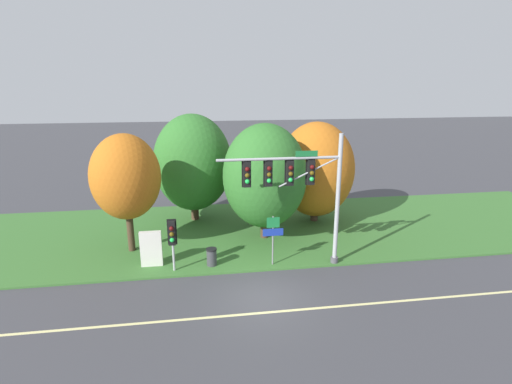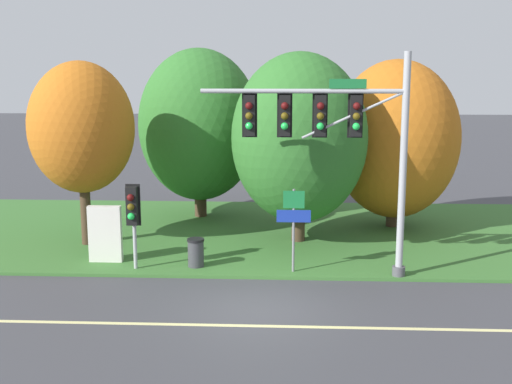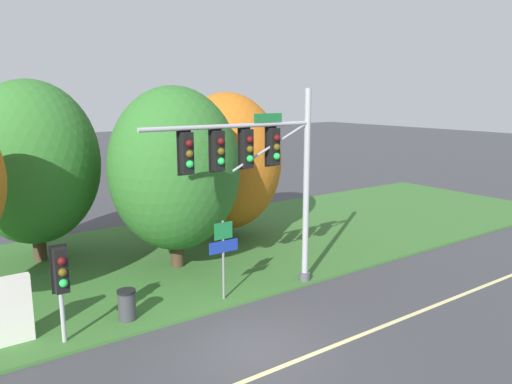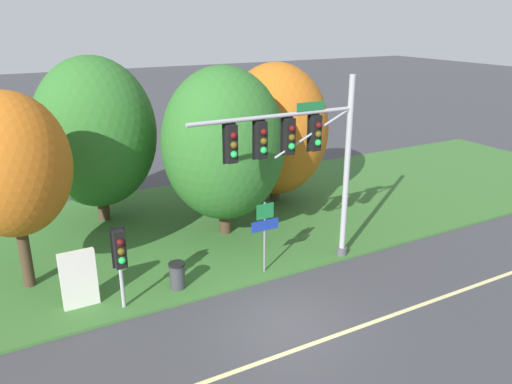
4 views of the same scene
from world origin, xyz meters
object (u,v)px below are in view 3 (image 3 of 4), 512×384
object	(u,v)px
tree_left_of_mast	(32,163)
tree_behind_signpost	(175,169)
route_sign_post	(223,248)
info_kiosk	(10,311)
pedestrian_signal_near_kerb	(61,275)
trash_bin	(127,305)
tree_mid_verge	(227,162)
traffic_signal_mast	(259,164)

from	to	relation	value
tree_left_of_mast	tree_behind_signpost	xyz separation A→B (m)	(4.21, -3.97, -0.13)
route_sign_post	info_kiosk	bearing A→B (deg)	172.73
pedestrian_signal_near_kerb	trash_bin	xyz separation A→B (m)	(1.92, 0.48, -1.50)
route_sign_post	tree_mid_verge	size ratio (longest dim) A/B	0.39
tree_mid_verge	trash_bin	bearing A→B (deg)	-140.99
pedestrian_signal_near_kerb	tree_mid_verge	distance (m)	11.33
tree_behind_signpost	tree_mid_verge	distance (m)	4.65
tree_mid_verge	trash_bin	size ratio (longest dim) A/B	7.27
pedestrian_signal_near_kerb	traffic_signal_mast	bearing A→B (deg)	-1.69
pedestrian_signal_near_kerb	tree_left_of_mast	xyz separation A→B (m)	(1.09, 7.86, 2.02)
route_sign_post	info_kiosk	distance (m)	6.35
tree_behind_signpost	tree_mid_verge	bearing A→B (deg)	32.52
tree_behind_signpost	trash_bin	size ratio (longest dim) A/B	7.51
tree_left_of_mast	tree_mid_verge	world-z (taller)	tree_left_of_mast
tree_left_of_mast	trash_bin	size ratio (longest dim) A/B	7.80
tree_left_of_mast	trash_bin	bearing A→B (deg)	-83.61
route_sign_post	tree_left_of_mast	xyz separation A→B (m)	(-3.99, 7.79, 2.24)
tree_left_of_mast	tree_behind_signpost	distance (m)	5.79
route_sign_post	tree_left_of_mast	bearing A→B (deg)	117.16
tree_mid_verge	trash_bin	world-z (taller)	tree_mid_verge
traffic_signal_mast	tree_left_of_mast	xyz separation A→B (m)	(-5.21, 8.05, -0.45)
route_sign_post	pedestrian_signal_near_kerb	bearing A→B (deg)	-179.13
route_sign_post	info_kiosk	size ratio (longest dim) A/B	1.40
tree_left_of_mast	info_kiosk	world-z (taller)	tree_left_of_mast
pedestrian_signal_near_kerb	info_kiosk	world-z (taller)	pedestrian_signal_near_kerb
traffic_signal_mast	pedestrian_signal_near_kerb	distance (m)	6.77
tree_left_of_mast	info_kiosk	xyz separation A→B (m)	(-2.26, -6.99, -3.05)
tree_left_of_mast	info_kiosk	size ratio (longest dim) A/B	3.82
tree_mid_verge	info_kiosk	size ratio (longest dim) A/B	3.56
route_sign_post	trash_bin	bearing A→B (deg)	172.77
tree_behind_signpost	info_kiosk	bearing A→B (deg)	-154.96
traffic_signal_mast	tree_mid_verge	distance (m)	7.25
pedestrian_signal_near_kerb	info_kiosk	size ratio (longest dim) A/B	1.46
tree_left_of_mast	info_kiosk	bearing A→B (deg)	-107.89
pedestrian_signal_near_kerb	trash_bin	distance (m)	2.48
pedestrian_signal_near_kerb	tree_left_of_mast	bearing A→B (deg)	82.10
tree_mid_verge	trash_bin	distance (m)	9.89
pedestrian_signal_near_kerb	tree_mid_verge	bearing A→B (deg)	34.73
tree_behind_signpost	traffic_signal_mast	bearing A→B (deg)	-76.32
tree_left_of_mast	tree_mid_verge	xyz separation A→B (m)	(8.13, -1.47, -0.42)
route_sign_post	tree_behind_signpost	bearing A→B (deg)	86.70
traffic_signal_mast	route_sign_post	size ratio (longest dim) A/B	2.57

